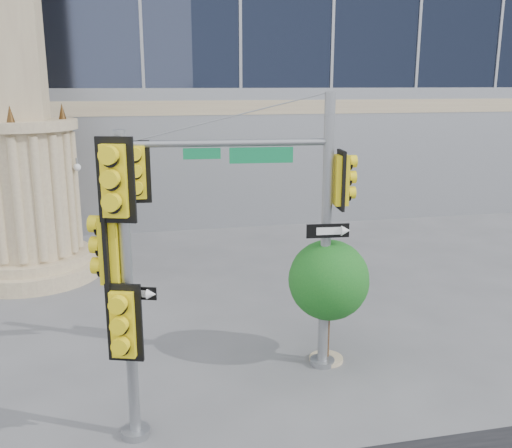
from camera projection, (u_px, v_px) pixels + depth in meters
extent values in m
plane|color=#545456|center=(276.00, 395.00, 11.68)|extent=(120.00, 120.00, 0.00)
cylinder|color=tan|center=(34.00, 268.00, 18.89)|extent=(4.40, 4.40, 0.50)
cylinder|color=tan|center=(33.00, 256.00, 18.80)|extent=(3.80, 3.80, 0.30)
cylinder|color=tan|center=(26.00, 192.00, 18.28)|extent=(3.00, 3.00, 4.00)
cylinder|color=tan|center=(19.00, 125.00, 17.76)|extent=(3.50, 3.50, 0.30)
cone|color=#472D14|center=(62.00, 111.00, 17.93)|extent=(0.24, 0.24, 0.50)
cylinder|color=slate|center=(322.00, 362.00, 12.95)|extent=(0.56, 0.56, 0.12)
cylinder|color=slate|center=(326.00, 236.00, 12.24)|extent=(0.22, 0.22, 6.04)
cylinder|color=slate|center=(227.00, 143.00, 11.49)|extent=(4.23, 0.53, 0.14)
cube|color=#0E7B44|center=(261.00, 155.00, 11.62)|extent=(1.31, 0.16, 0.32)
cube|color=yellow|center=(137.00, 172.00, 11.41)|extent=(0.58, 0.33, 1.26)
cube|color=yellow|center=(341.00, 180.00, 11.98)|extent=(0.33, 0.58, 1.26)
cube|color=black|center=(328.00, 231.00, 12.06)|extent=(0.93, 0.12, 0.30)
cube|color=#A80F10|center=(327.00, 263.00, 12.23)|extent=(0.32, 0.06, 0.46)
cylinder|color=slate|center=(136.00, 432.00, 10.34)|extent=(0.53, 0.53, 0.13)
cylinder|color=slate|center=(128.00, 293.00, 9.69)|extent=(0.20, 0.20, 5.50)
cube|color=yellow|center=(116.00, 180.00, 8.98)|extent=(0.67, 0.48, 1.37)
cube|color=yellow|center=(111.00, 249.00, 9.53)|extent=(0.48, 0.67, 1.37)
cube|color=yellow|center=(125.00, 323.00, 9.56)|extent=(0.67, 0.48, 1.37)
cube|color=black|center=(137.00, 293.00, 9.53)|extent=(0.66, 0.25, 0.22)
cylinder|color=tan|center=(326.00, 359.00, 13.12)|extent=(0.77, 0.77, 0.09)
cylinder|color=#382314|center=(327.00, 330.00, 12.94)|extent=(0.12, 0.12, 1.54)
sphere|color=#145819|center=(329.00, 280.00, 12.65)|extent=(1.80, 1.80, 1.80)
sphere|color=#145819|center=(341.00, 286.00, 13.00)|extent=(1.11, 1.11, 1.11)
sphere|color=#145819|center=(319.00, 293.00, 12.44)|extent=(0.94, 0.94, 0.94)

